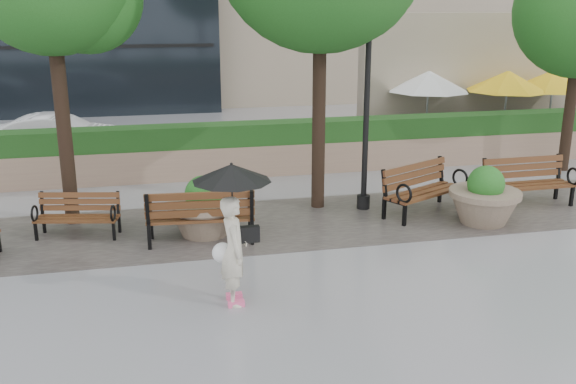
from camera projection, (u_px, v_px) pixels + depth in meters
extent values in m
plane|color=gray|center=(292.00, 287.00, 10.04)|extent=(100.00, 100.00, 0.00)
cube|color=#383330|center=(258.00, 225.00, 12.85)|extent=(28.00, 3.20, 0.01)
cube|color=#9D7F65|center=(231.00, 160.00, 16.48)|extent=(24.00, 0.80, 0.80)
cube|color=#1A4316|center=(230.00, 134.00, 16.29)|extent=(24.00, 0.75, 0.55)
cube|color=tan|center=(507.00, 76.00, 20.85)|extent=(10.00, 0.60, 4.00)
cube|color=#1A4316|center=(526.00, 137.00, 19.12)|extent=(8.00, 0.50, 0.90)
cube|color=black|center=(214.00, 144.00, 20.34)|extent=(40.00, 7.00, 0.00)
cube|color=#572B19|center=(77.00, 219.00, 12.07)|extent=(1.60, 0.77, 0.04)
cube|color=#572B19|center=(80.00, 201.00, 12.23)|extent=(1.52, 0.42, 0.36)
cube|color=black|center=(78.00, 227.00, 12.15)|extent=(1.62, 0.86, 0.39)
torus|color=black|center=(35.00, 214.00, 11.87)|extent=(0.11, 0.32, 0.32)
torus|color=black|center=(113.00, 213.00, 11.89)|extent=(0.11, 0.32, 0.32)
cube|color=#572B19|center=(201.00, 217.00, 11.83)|extent=(2.00, 0.76, 0.05)
cube|color=#572B19|center=(200.00, 205.00, 11.45)|extent=(1.96, 0.31, 0.46)
cube|color=black|center=(201.00, 229.00, 11.86)|extent=(2.01, 0.87, 0.50)
torus|color=black|center=(250.00, 202.00, 12.08)|extent=(0.09, 0.41, 0.40)
torus|color=black|center=(150.00, 206.00, 11.84)|extent=(0.09, 0.41, 0.40)
cube|color=#572B19|center=(425.00, 192.00, 13.39)|extent=(2.00, 1.40, 0.05)
cube|color=#572B19|center=(415.00, 174.00, 13.52)|extent=(1.79, 1.00, 0.46)
cube|color=black|center=(423.00, 202.00, 13.48)|extent=(2.05, 1.50, 0.50)
torus|color=black|center=(404.00, 194.00, 12.63)|extent=(0.23, 0.38, 0.40)
torus|color=black|center=(460.00, 178.00, 13.76)|extent=(0.23, 0.38, 0.40)
cube|color=#572B19|center=(529.00, 185.00, 13.91)|extent=(1.95, 0.62, 0.05)
cube|color=#572B19|center=(523.00, 167.00, 14.10)|extent=(1.95, 0.17, 0.46)
cube|color=black|center=(527.00, 195.00, 14.01)|extent=(1.95, 0.72, 0.50)
torus|color=black|center=(497.00, 182.00, 13.47)|extent=(0.06, 0.40, 0.40)
torus|color=black|center=(573.00, 176.00, 13.88)|extent=(0.06, 0.40, 0.40)
cylinder|color=#7F6B56|center=(204.00, 204.00, 12.14)|extent=(1.39, 1.39, 0.11)
sphere|color=#1E4F16|center=(204.00, 194.00, 12.09)|extent=(0.72, 0.72, 0.72)
cylinder|color=#7F6B56|center=(485.00, 193.00, 12.79)|extent=(1.42, 1.42, 0.11)
sphere|color=#1E4F16|center=(486.00, 184.00, 12.74)|extent=(0.73, 0.73, 0.73)
cylinder|color=black|center=(366.00, 125.00, 13.37)|extent=(0.12, 0.12, 3.65)
cylinder|color=black|center=(363.00, 202.00, 13.84)|extent=(0.28, 0.28, 0.30)
sphere|color=black|center=(369.00, 33.00, 12.84)|extent=(0.24, 0.24, 0.24)
cylinder|color=black|center=(62.00, 112.00, 12.36)|extent=(0.28, 0.28, 4.52)
cylinder|color=black|center=(319.00, 90.00, 13.30)|extent=(0.28, 0.28, 5.07)
cylinder|color=black|center=(571.00, 98.00, 16.59)|extent=(0.28, 0.28, 3.82)
cylinder|color=black|center=(425.00, 144.00, 19.99)|extent=(0.40, 0.40, 0.10)
cylinder|color=#99999E|center=(427.00, 111.00, 19.69)|extent=(0.06, 0.06, 2.20)
cone|color=white|center=(429.00, 81.00, 19.43)|extent=(2.50, 2.50, 0.60)
cylinder|color=black|center=(502.00, 144.00, 20.04)|extent=(0.40, 0.40, 0.10)
cylinder|color=#99999E|center=(505.00, 111.00, 19.74)|extent=(0.06, 0.06, 2.20)
cone|color=yellow|center=(508.00, 81.00, 19.49)|extent=(2.50, 2.50, 0.60)
cylinder|color=black|center=(546.00, 142.00, 20.29)|extent=(0.40, 0.40, 0.10)
cylinder|color=#99999E|center=(550.00, 109.00, 19.99)|extent=(0.06, 0.06, 2.20)
cone|color=yellow|center=(553.00, 80.00, 19.74)|extent=(2.50, 2.50, 0.60)
imported|color=white|center=(59.00, 136.00, 18.49)|extent=(3.80, 1.62, 1.22)
imported|color=beige|center=(234.00, 247.00, 9.28)|extent=(0.46, 0.65, 1.75)
cube|color=#F2598C|center=(234.00, 296.00, 9.63)|extent=(0.12, 0.24, 0.09)
cube|color=#F2598C|center=(236.00, 304.00, 9.39)|extent=(0.12, 0.24, 0.09)
cube|color=black|center=(248.00, 234.00, 9.33)|extent=(0.12, 0.33, 0.24)
sphere|color=white|center=(222.00, 253.00, 9.51)|extent=(0.31, 0.31, 0.31)
cylinder|color=black|center=(232.00, 203.00, 9.15)|extent=(0.02, 0.02, 0.93)
cone|color=black|center=(232.00, 173.00, 9.02)|extent=(1.14, 1.14, 0.24)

